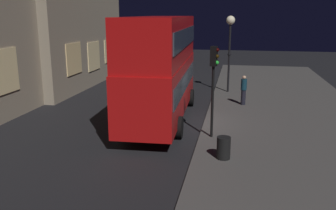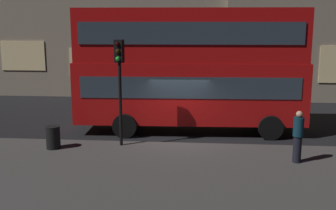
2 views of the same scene
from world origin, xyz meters
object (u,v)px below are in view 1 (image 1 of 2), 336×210
double_decker_bus (161,64)px  pedestrian (244,90)px  street_lamp (230,32)px  litter_bin (224,148)px  traffic_light_near_kerb (214,73)px

double_decker_bus → pedestrian: bearing=-50.7°
street_lamp → litter_bin: size_ratio=6.12×
street_lamp → litter_bin: street_lamp is taller
double_decker_bus → litter_bin: double_decker_bus is taller
double_decker_bus → litter_bin: size_ratio=11.74×
double_decker_bus → street_lamp: bearing=-25.9°
street_lamp → pedestrian: street_lamp is taller
traffic_light_near_kerb → street_lamp: (10.07, -0.40, 1.25)m
litter_bin → street_lamp: bearing=1.0°
traffic_light_near_kerb → litter_bin: (-2.48, -0.62, -2.49)m
double_decker_bus → traffic_light_near_kerb: (-2.54, -2.89, 0.04)m
double_decker_bus → pedestrian: 6.10m
pedestrian → litter_bin: bearing=-148.3°
double_decker_bus → street_lamp: (7.54, -3.30, 1.28)m
double_decker_bus → traffic_light_near_kerb: bearing=-133.5°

